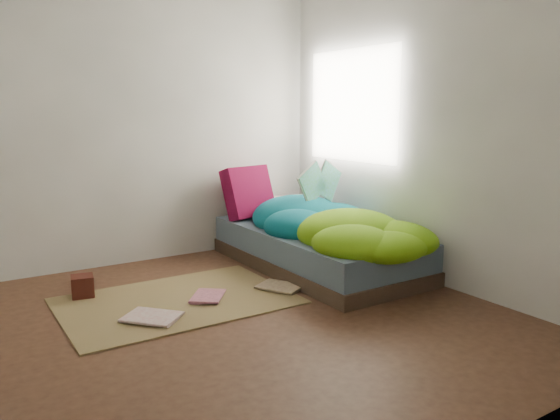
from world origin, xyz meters
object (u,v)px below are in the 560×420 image
at_px(bed, 316,248).
at_px(floor_book_b, 193,296).
at_px(pillow_magenta, 248,193).
at_px(floor_book_a, 142,325).
at_px(open_book, 321,171).
at_px(wooden_box, 83,286).

distance_m(bed, floor_book_b, 1.27).
height_order(pillow_magenta, floor_book_b, pillow_magenta).
xyz_separation_m(floor_book_a, floor_book_b, (0.49, 0.32, 0.00)).
height_order(pillow_magenta, open_book, open_book).
bearing_deg(wooden_box, floor_book_b, -35.40).
relative_size(open_book, floor_book_a, 1.37).
bearing_deg(floor_book_a, floor_book_b, -8.08).
distance_m(open_book, floor_book_b, 1.65).
bearing_deg(floor_book_a, bed, -24.97).
height_order(pillow_magenta, wooden_box, pillow_magenta).
distance_m(bed, open_book, 0.69).
bearing_deg(pillow_magenta, open_book, -70.49).
height_order(wooden_box, floor_book_b, wooden_box).
height_order(bed, pillow_magenta, pillow_magenta).
bearing_deg(wooden_box, floor_book_a, -77.60).
height_order(bed, floor_book_b, bed).
xyz_separation_m(bed, floor_book_a, (-1.74, -0.51, -0.14)).
bearing_deg(floor_book_a, pillow_magenta, -0.77).
xyz_separation_m(open_book, wooden_box, (-2.07, 0.14, -0.74)).
bearing_deg(floor_book_a, wooden_box, 60.99).
xyz_separation_m(pillow_magenta, floor_book_b, (-1.01, -0.97, -0.56)).
xyz_separation_m(wooden_box, floor_book_b, (0.67, -0.47, -0.06)).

